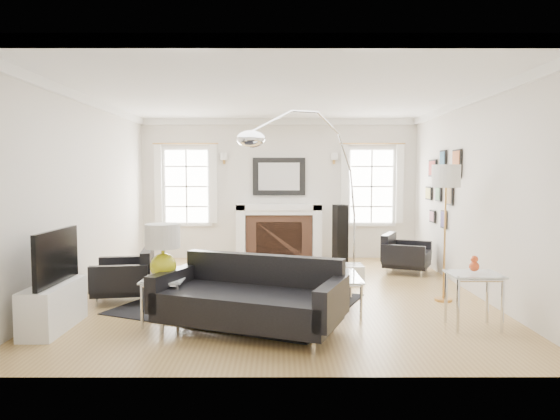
{
  "coord_description": "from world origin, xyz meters",
  "views": [
    {
      "loc": [
        0.01,
        -7.03,
        1.68
      ],
      "look_at": [
        0.02,
        0.3,
        1.16
      ],
      "focal_mm": 32.0,
      "sensor_mm": 36.0,
      "label": 1
    }
  ],
  "objects_px": {
    "fireplace": "(279,232)",
    "armchair_right": "(404,255)",
    "sofa": "(251,299)",
    "coffee_table": "(321,278)",
    "arc_floor_lamp": "(308,189)",
    "armchair_left": "(127,277)",
    "gourd_lamp": "(163,247)"
  },
  "relations": [
    {
      "from": "fireplace",
      "to": "gourd_lamp",
      "type": "relative_size",
      "value": 2.73
    },
    {
      "from": "fireplace",
      "to": "arc_floor_lamp",
      "type": "height_order",
      "value": "arc_floor_lamp"
    },
    {
      "from": "gourd_lamp",
      "to": "arc_floor_lamp",
      "type": "bearing_deg",
      "value": 45.92
    },
    {
      "from": "armchair_right",
      "to": "sofa",
      "type": "bearing_deg",
      "value": -127.23
    },
    {
      "from": "fireplace",
      "to": "armchair_left",
      "type": "bearing_deg",
      "value": -122.33
    },
    {
      "from": "arc_floor_lamp",
      "to": "armchair_left",
      "type": "bearing_deg",
      "value": -163.81
    },
    {
      "from": "fireplace",
      "to": "gourd_lamp",
      "type": "distance_m",
      "value": 4.49
    },
    {
      "from": "arc_floor_lamp",
      "to": "gourd_lamp",
      "type": "bearing_deg",
      "value": -134.08
    },
    {
      "from": "armchair_left",
      "to": "armchair_right",
      "type": "bearing_deg",
      "value": 24.26
    },
    {
      "from": "sofa",
      "to": "armchair_right",
      "type": "height_order",
      "value": "sofa"
    },
    {
      "from": "sofa",
      "to": "armchair_right",
      "type": "bearing_deg",
      "value": 52.77
    },
    {
      "from": "armchair_left",
      "to": "gourd_lamp",
      "type": "xyz_separation_m",
      "value": [
        0.74,
        -1.06,
        0.56
      ]
    },
    {
      "from": "arc_floor_lamp",
      "to": "sofa",
      "type": "bearing_deg",
      "value": -109.42
    },
    {
      "from": "fireplace",
      "to": "gourd_lamp",
      "type": "xyz_separation_m",
      "value": [
        -1.3,
        -4.28,
        0.33
      ]
    },
    {
      "from": "fireplace",
      "to": "sofa",
      "type": "distance_m",
      "value": 4.57
    },
    {
      "from": "fireplace",
      "to": "armchair_left",
      "type": "xyz_separation_m",
      "value": [
        -2.04,
        -3.22,
        -0.23
      ]
    },
    {
      "from": "armchair_right",
      "to": "arc_floor_lamp",
      "type": "xyz_separation_m",
      "value": [
        -1.73,
        -1.17,
        1.16
      ]
    },
    {
      "from": "fireplace",
      "to": "coffee_table",
      "type": "bearing_deg",
      "value": -81.66
    },
    {
      "from": "sofa",
      "to": "arc_floor_lamp",
      "type": "bearing_deg",
      "value": 70.58
    },
    {
      "from": "coffee_table",
      "to": "gourd_lamp",
      "type": "distance_m",
      "value": 2.0
    },
    {
      "from": "fireplace",
      "to": "gourd_lamp",
      "type": "bearing_deg",
      "value": -106.87
    },
    {
      "from": "armchair_right",
      "to": "coffee_table",
      "type": "height_order",
      "value": "armchair_right"
    },
    {
      "from": "fireplace",
      "to": "armchair_right",
      "type": "distance_m",
      "value": 2.54
    },
    {
      "from": "armchair_left",
      "to": "arc_floor_lamp",
      "type": "bearing_deg",
      "value": 16.19
    },
    {
      "from": "armchair_left",
      "to": "coffee_table",
      "type": "distance_m",
      "value": 2.6
    },
    {
      "from": "fireplace",
      "to": "armchair_left",
      "type": "relative_size",
      "value": 1.8
    },
    {
      "from": "armchair_left",
      "to": "coffee_table",
      "type": "relative_size",
      "value": 0.99
    },
    {
      "from": "gourd_lamp",
      "to": "fireplace",
      "type": "bearing_deg",
      "value": 73.13
    },
    {
      "from": "sofa",
      "to": "coffee_table",
      "type": "height_order",
      "value": "sofa"
    },
    {
      "from": "coffee_table",
      "to": "gourd_lamp",
      "type": "height_order",
      "value": "gourd_lamp"
    },
    {
      "from": "sofa",
      "to": "coffee_table",
      "type": "distance_m",
      "value": 1.24
    },
    {
      "from": "gourd_lamp",
      "to": "coffee_table",
      "type": "bearing_deg",
      "value": 19.41
    }
  ]
}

